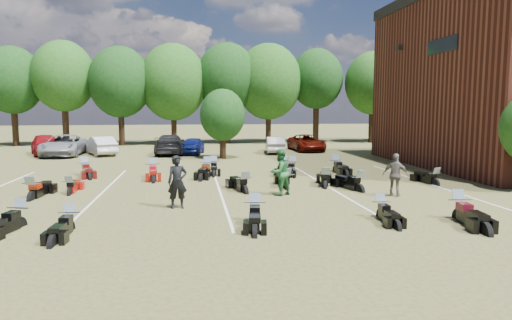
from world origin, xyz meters
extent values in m
plane|color=brown|center=(0.00, 0.00, 0.00)|extent=(160.00, 160.00, 0.00)
imported|color=maroon|center=(-15.34, 19.99, 0.81)|extent=(3.47, 5.10, 1.61)
imported|color=#BBBBBF|center=(-11.09, 19.20, 0.72)|extent=(3.19, 4.58, 1.43)
imported|color=gray|center=(-13.75, 19.03, 0.79)|extent=(2.83, 5.80, 1.59)
imported|color=black|center=(-5.86, 19.01, 0.77)|extent=(2.27, 5.33, 1.53)
imported|color=navy|center=(-4.15, 18.90, 0.65)|extent=(2.14, 4.02, 1.30)
imported|color=#9E9E9A|center=(2.40, 18.85, 0.66)|extent=(1.84, 4.11, 1.31)
imported|color=#540D04|center=(5.32, 20.28, 0.68)|extent=(2.53, 5.01, 1.36)
imported|color=#3D3E43|center=(15.05, 18.96, 0.66)|extent=(2.82, 4.87, 1.33)
imported|color=black|center=(-4.70, -0.39, 0.96)|extent=(0.76, 0.55, 1.93)
imported|color=#24602E|center=(-0.58, 1.53, 0.96)|extent=(1.18, 1.10, 1.92)
imported|color=#5A544D|center=(4.05, 0.62, 0.89)|extent=(1.09, 0.96, 1.77)
cube|color=black|center=(9.35, 12.00, 7.50)|extent=(0.30, 0.40, 0.30)
cube|color=black|center=(9.47, 7.00, 7.00)|extent=(0.06, 3.00, 0.80)
cylinder|color=black|center=(-21.00, 29.00, 2.04)|extent=(0.58, 0.58, 4.08)
ellipsoid|color=#1E4C19|center=(-21.00, 29.00, 6.33)|extent=(6.00, 6.00, 6.90)
cylinder|color=black|center=(-16.00, 29.00, 2.04)|extent=(0.58, 0.58, 4.08)
ellipsoid|color=#1E4C19|center=(-16.00, 29.00, 6.33)|extent=(6.00, 6.00, 6.90)
cylinder|color=black|center=(-11.00, 29.00, 2.04)|extent=(0.57, 0.58, 4.08)
ellipsoid|color=#1E4C19|center=(-11.00, 29.00, 6.33)|extent=(6.00, 6.00, 6.90)
cylinder|color=black|center=(-6.00, 29.00, 2.04)|extent=(0.57, 0.58, 4.08)
ellipsoid|color=#1E4C19|center=(-6.00, 29.00, 6.33)|extent=(6.00, 6.00, 6.90)
cylinder|color=black|center=(-1.00, 29.00, 2.04)|extent=(0.58, 0.58, 4.08)
ellipsoid|color=#1E4C19|center=(-1.00, 29.00, 6.33)|extent=(6.00, 6.00, 6.90)
cylinder|color=black|center=(4.00, 29.00, 2.04)|extent=(0.57, 0.58, 4.08)
ellipsoid|color=#1E4C19|center=(4.00, 29.00, 6.33)|extent=(6.00, 6.00, 6.90)
cylinder|color=black|center=(9.00, 29.00, 2.04)|extent=(0.57, 0.58, 4.08)
ellipsoid|color=#1E4C19|center=(9.00, 29.00, 6.33)|extent=(6.00, 6.00, 6.90)
cylinder|color=black|center=(14.00, 29.00, 2.04)|extent=(0.57, 0.58, 4.08)
ellipsoid|color=#1E4C19|center=(14.00, 29.00, 6.33)|extent=(6.00, 6.00, 6.90)
cylinder|color=black|center=(19.00, 29.00, 2.04)|extent=(0.58, 0.58, 4.08)
ellipsoid|color=#1E4C19|center=(19.00, 29.00, 6.33)|extent=(6.00, 6.00, 6.90)
cylinder|color=black|center=(24.00, 29.00, 2.04)|extent=(0.58, 0.58, 4.08)
ellipsoid|color=#1E4C19|center=(24.00, 29.00, 6.33)|extent=(6.00, 6.00, 6.90)
cylinder|color=black|center=(-2.00, 15.50, 0.95)|extent=(0.24, 0.24, 1.90)
sphere|color=#1E4C19|center=(-2.00, 15.50, 3.10)|extent=(3.20, 3.20, 3.20)
cube|color=silver|center=(-8.00, 3.00, 0.01)|extent=(0.10, 14.00, 0.01)
cube|color=silver|center=(-3.00, 3.00, 0.01)|extent=(0.10, 14.00, 0.01)
cube|color=silver|center=(2.00, 3.00, 0.01)|extent=(0.10, 14.00, 0.01)
cube|color=silver|center=(7.00, 3.00, 0.01)|extent=(0.10, 14.00, 0.01)
camera|label=1|loc=(-4.15, -16.81, 3.64)|focal=32.00mm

